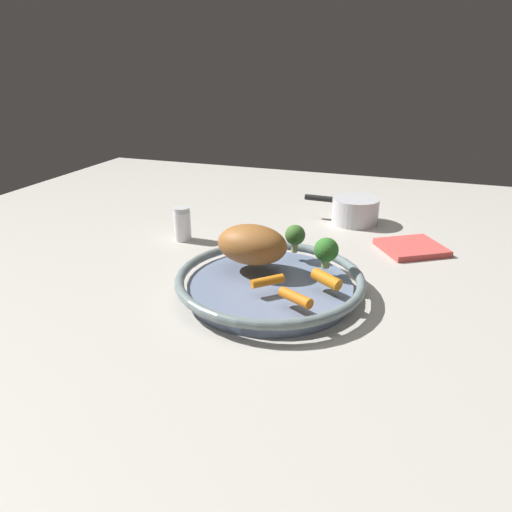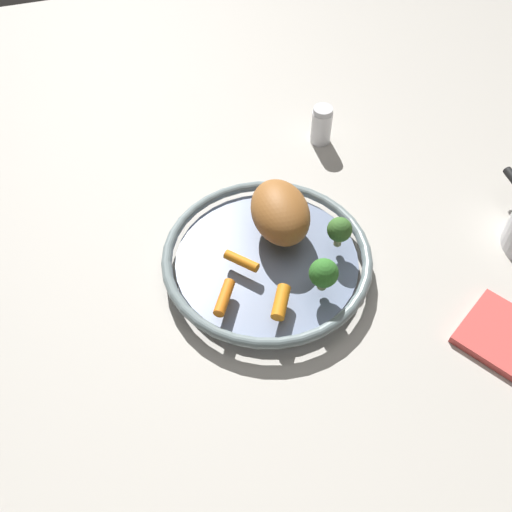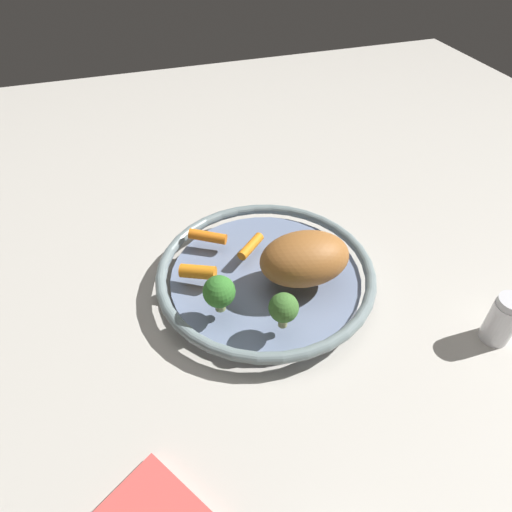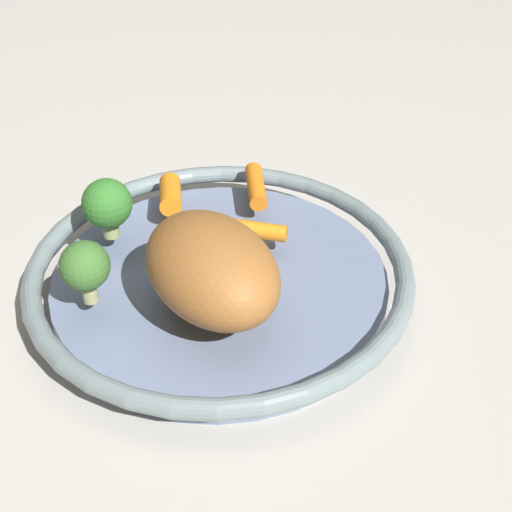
{
  "view_description": "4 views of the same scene",
  "coord_description": "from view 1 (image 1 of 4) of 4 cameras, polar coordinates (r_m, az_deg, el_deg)",
  "views": [
    {
      "loc": [
        -0.24,
        0.76,
        0.42
      ],
      "look_at": [
        0.02,
        0.01,
        0.08
      ],
      "focal_mm": 33.03,
      "sensor_mm": 36.0,
      "label": 1
    },
    {
      "loc": [
        -0.59,
        0.2,
        0.81
      ],
      "look_at": [
        -0.03,
        0.03,
        0.08
      ],
      "focal_mm": 41.52,
      "sensor_mm": 36.0,
      "label": 2
    },
    {
      "loc": [
        -0.18,
        -0.49,
        0.54
      ],
      "look_at": [
        -0.02,
        -0.01,
        0.08
      ],
      "focal_mm": 31.39,
      "sensor_mm": 36.0,
      "label": 3
    },
    {
      "loc": [
        0.44,
        -0.27,
        0.43
      ],
      "look_at": [
        0.03,
        0.02,
        0.05
      ],
      "focal_mm": 49.5,
      "sensor_mm": 36.0,
      "label": 4
    }
  ],
  "objects": [
    {
      "name": "salt_shaker",
      "position": [
        1.17,
        -8.92,
        3.85
      ],
      "size": [
        0.04,
        0.04,
        0.08
      ],
      "color": "white",
      "rests_on": "ground_plane"
    },
    {
      "name": "ground_plane",
      "position": [
        0.9,
        1.67,
        -4.62
      ],
      "size": [
        2.09,
        2.09,
        0.0
      ],
      "primitive_type": "plane",
      "color": "#B7B2A8"
    },
    {
      "name": "saucepan",
      "position": [
        1.31,
        11.84,
        5.42
      ],
      "size": [
        0.2,
        0.12,
        0.07
      ],
      "color": "silver",
      "rests_on": "ground_plane"
    },
    {
      "name": "broccoli_floret_large",
      "position": [
        0.97,
        4.76,
        2.49
      ],
      "size": [
        0.04,
        0.04,
        0.06
      ],
      "color": "tan",
      "rests_on": "serving_bowl"
    },
    {
      "name": "baby_carrot_left",
      "position": [
        0.83,
        1.41,
        -3.06
      ],
      "size": [
        0.06,
        0.05,
        0.02
      ],
      "primitive_type": "cylinder",
      "rotation": [
        1.55,
        0.0,
        5.45
      ],
      "color": "orange",
      "rests_on": "serving_bowl"
    },
    {
      "name": "dish_towel",
      "position": [
        1.16,
        18.3,
        0.99
      ],
      "size": [
        0.18,
        0.18,
        0.01
      ],
      "primitive_type": "cube",
      "rotation": [
        0.0,
        0.0,
        0.57
      ],
      "color": "#D14C47",
      "rests_on": "ground_plane"
    },
    {
      "name": "serving_bowl",
      "position": [
        0.89,
        1.69,
        -3.32
      ],
      "size": [
        0.36,
        0.36,
        0.04
      ],
      "color": "slate",
      "rests_on": "ground_plane"
    },
    {
      "name": "baby_carrot_back",
      "position": [
        0.84,
        8.52,
        -2.8
      ],
      "size": [
        0.06,
        0.05,
        0.03
      ],
      "primitive_type": "cylinder",
      "rotation": [
        1.49,
        0.0,
        1.06
      ],
      "color": "orange",
      "rests_on": "serving_bowl"
    },
    {
      "name": "baby_carrot_center",
      "position": [
        0.78,
        4.8,
        -5.05
      ],
      "size": [
        0.07,
        0.05,
        0.02
      ],
      "primitive_type": "cylinder",
      "rotation": [
        1.61,
        0.0,
        1.04
      ],
      "color": "orange",
      "rests_on": "serving_bowl"
    },
    {
      "name": "roast_chicken_piece",
      "position": [
        0.91,
        -0.48,
        1.41
      ],
      "size": [
        0.15,
        0.1,
        0.08
      ],
      "primitive_type": "ellipsoid",
      "rotation": [
        0.0,
        0.0,
        6.23
      ],
      "color": "#9C5F2B",
      "rests_on": "serving_bowl"
    },
    {
      "name": "broccoli_floret_mid",
      "position": [
        0.9,
        8.51,
        0.69
      ],
      "size": [
        0.05,
        0.05,
        0.06
      ],
      "color": "#97A966",
      "rests_on": "serving_bowl"
    }
  ]
}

